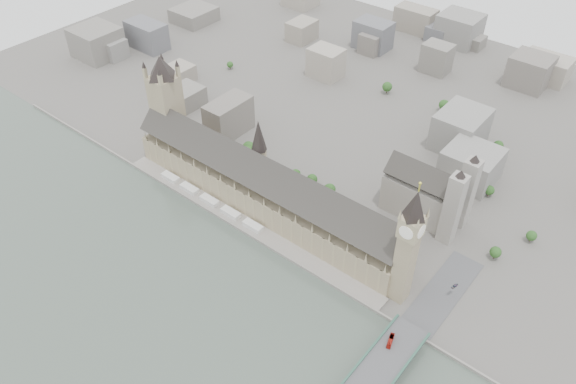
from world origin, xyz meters
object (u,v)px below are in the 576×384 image
Objects in this scene: palace_of_westminster at (264,187)px; red_bus_north at (391,341)px; elizabeth_tower at (409,240)px; westminster_abbey at (428,194)px; car_approach at (454,286)px; victoria_tower at (166,102)px.

palace_of_westminster is 22.72× the size of red_bus_north.
elizabeth_tower reaches higher than red_bus_north.
westminster_abbey is 139.91m from red_bus_north.
palace_of_westminster is at bearing -161.58° from car_approach.
westminster_abbey is at bearing 107.29° from elizabeth_tower.
westminster_abbey reaches higher than car_approach.
elizabeth_tower is 9.22× the size of red_bus_north.
palace_of_westminster is at bearing -2.96° from victoria_tower.
elizabeth_tower is 61.16m from car_approach.
red_bus_north is at bearing -12.60° from victoria_tower.
westminster_abbey is at bearing 92.89° from red_bus_north.
red_bus_north is (279.11, -62.41, -43.33)m from victoria_tower.
red_bus_north is 2.19× the size of car_approach.
victoria_tower reaches higher than red_bus_north.
elizabeth_tower is at bearing 96.81° from red_bus_north.
westminster_abbey reaches higher than palace_of_westminster.
victoria_tower reaches higher than westminster_abbey.
palace_of_westminster reaches higher than car_approach.
elizabeth_tower reaches higher than victoria_tower.
westminster_abbey reaches higher than red_bus_north.
elizabeth_tower is at bearing -127.00° from car_approach.
palace_of_westminster is at bearing 143.87° from red_bus_north.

